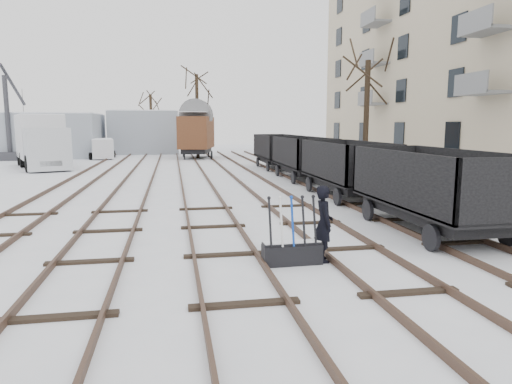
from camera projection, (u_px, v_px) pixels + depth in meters
ground at (225, 256)px, 10.63m from camera, size 120.00×120.00×0.00m
tracks at (195, 181)px, 23.92m from camera, size 13.90×52.00×0.16m
shed_left at (45, 135)px, 43.04m from camera, size 10.00×8.00×4.10m
shed_right at (145, 132)px, 48.50m from camera, size 7.00×6.00×4.50m
ground_frame at (292, 251)px, 9.98m from camera, size 1.31×0.45×1.49m
worker at (324, 224)px, 10.13m from camera, size 0.44×0.64×1.71m
freight_wagon_a at (430, 201)px, 12.88m from camera, size 2.28×5.71×2.33m
freight_wagon_b at (346, 176)px, 19.10m from camera, size 2.28×5.71×2.33m
freight_wagon_c at (303, 163)px, 25.33m from camera, size 2.28×5.71×2.33m
freight_wagon_d at (277, 156)px, 31.56m from camera, size 2.28×5.71×2.33m
box_van_wagon at (197, 132)px, 41.32m from camera, size 3.91×5.87×4.13m
lorry at (41, 141)px, 31.90m from camera, size 4.58×8.61×3.74m
panel_van at (102, 148)px, 40.75m from camera, size 2.43×4.30×1.79m
crane at (10, 135)px, 38.89m from camera, size 1.73×4.73×8.04m
tree_near at (366, 120)px, 25.44m from camera, size 0.30×0.30×6.53m
tree_far_left at (151, 124)px, 49.14m from camera, size 0.30×0.30×6.24m
tree_far_right at (197, 117)px, 41.02m from camera, size 0.30×0.30×7.46m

